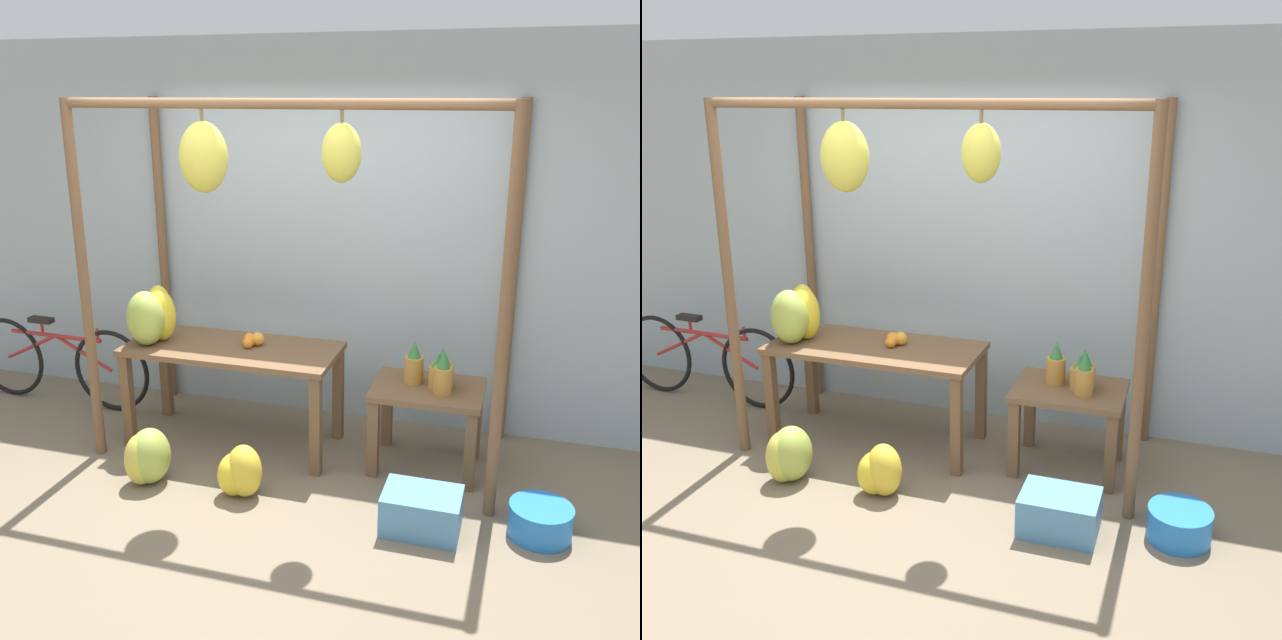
% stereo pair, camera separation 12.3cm
% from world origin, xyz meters
% --- Properties ---
extents(ground_plane, '(20.00, 20.00, 0.00)m').
position_xyz_m(ground_plane, '(0.00, 0.00, 0.00)').
color(ground_plane, '#756651').
extents(shop_wall_back, '(8.00, 0.08, 2.80)m').
position_xyz_m(shop_wall_back, '(0.00, 1.58, 1.40)').
color(shop_wall_back, '#99A8B2').
rests_on(shop_wall_back, ground_plane).
extents(stall_awning, '(2.73, 1.21, 2.38)m').
position_xyz_m(stall_awning, '(-0.08, 0.68, 1.69)').
color(stall_awning, brown).
rests_on(stall_awning, ground_plane).
extents(display_table_main, '(1.48, 0.65, 0.73)m').
position_xyz_m(display_table_main, '(-0.49, 0.86, 0.62)').
color(display_table_main, brown).
rests_on(display_table_main, ground_plane).
extents(display_table_side, '(0.72, 0.55, 0.58)m').
position_xyz_m(display_table_side, '(0.87, 0.91, 0.44)').
color(display_table_side, brown).
rests_on(display_table_side, ground_plane).
extents(banana_pile_on_table, '(0.38, 0.45, 0.39)m').
position_xyz_m(banana_pile_on_table, '(-1.05, 0.79, 0.92)').
color(banana_pile_on_table, yellow).
rests_on(banana_pile_on_table, display_table_main).
extents(orange_pile, '(0.15, 0.17, 0.09)m').
position_xyz_m(orange_pile, '(-0.37, 0.92, 0.77)').
color(orange_pile, orange).
rests_on(orange_pile, display_table_main).
extents(pineapple_cluster, '(0.33, 0.25, 0.30)m').
position_xyz_m(pineapple_cluster, '(0.90, 0.91, 0.69)').
color(pineapple_cluster, '#B27F38').
rests_on(pineapple_cluster, display_table_side).
extents(banana_pile_ground_left, '(0.32, 0.34, 0.37)m').
position_xyz_m(banana_pile_ground_left, '(-0.81, 0.18, 0.18)').
color(banana_pile_ground_left, '#9EB247').
rests_on(banana_pile_ground_left, ground_plane).
extents(banana_pile_ground_right, '(0.37, 0.32, 0.34)m').
position_xyz_m(banana_pile_ground_right, '(-0.18, 0.21, 0.16)').
color(banana_pile_ground_right, gold).
rests_on(banana_pile_ground_right, ground_plane).
extents(fruit_crate_white, '(0.45, 0.32, 0.24)m').
position_xyz_m(fruit_crate_white, '(0.97, 0.16, 0.12)').
color(fruit_crate_white, '#4C84B2').
rests_on(fruit_crate_white, ground_plane).
extents(blue_bucket, '(0.36, 0.36, 0.19)m').
position_xyz_m(blue_bucket, '(1.62, 0.30, 0.09)').
color(blue_bucket, blue).
rests_on(blue_bucket, ground_plane).
extents(parked_bicycle, '(1.65, 0.08, 0.71)m').
position_xyz_m(parked_bicycle, '(-2.12, 1.09, 0.35)').
color(parked_bicycle, black).
rests_on(parked_bicycle, ground_plane).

